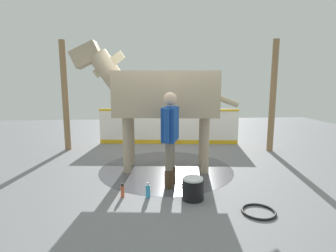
{
  "coord_description": "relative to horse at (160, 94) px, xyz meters",
  "views": [
    {
      "loc": [
        -0.46,
        -5.37,
        1.8
      ],
      "look_at": [
        -0.04,
        -0.47,
        1.0
      ],
      "focal_mm": 28.12,
      "sensor_mm": 36.0,
      "label": 1
    }
  ],
  "objects": [
    {
      "name": "barrier_wall",
      "position": [
        0.38,
        2.35,
        -1.1
      ],
      "size": [
        4.12,
        0.54,
        1.05
      ],
      "color": "white",
      "rests_on": "ground"
    },
    {
      "name": "ground_plane",
      "position": [
        0.16,
        -0.01,
        -1.59
      ],
      "size": [
        16.0,
        16.0,
        0.02
      ],
      "primitive_type": "cube",
      "color": "gray"
    },
    {
      "name": "hose_coil",
      "position": [
        1.26,
        -2.04,
        -1.56
      ],
      "size": [
        0.48,
        0.48,
        0.03
      ],
      "primitive_type": "torus",
      "color": "black",
      "rests_on": "ground"
    },
    {
      "name": "wash_bucket",
      "position": [
        0.42,
        -1.52,
        -1.41
      ],
      "size": [
        0.35,
        0.35,
        0.35
      ],
      "color": "black",
      "rests_on": "ground"
    },
    {
      "name": "wet_patch",
      "position": [
        0.12,
        -0.01,
        -1.58
      ],
      "size": [
        2.81,
        2.81,
        0.0
      ],
      "primitive_type": "cylinder",
      "color": "#4C4C54",
      "rests_on": "ground"
    },
    {
      "name": "roof_post_far",
      "position": [
        3.03,
        1.28,
        -0.12
      ],
      "size": [
        0.16,
        0.16,
        2.92
      ],
      "primitive_type": "cylinder",
      "color": "olive",
      "rests_on": "ground"
    },
    {
      "name": "roof_post_near",
      "position": [
        -2.44,
        1.88,
        -0.12
      ],
      "size": [
        0.16,
        0.16,
        2.92
      ],
      "primitive_type": "cylinder",
      "color": "olive",
      "rests_on": "ground"
    },
    {
      "name": "horse",
      "position": [
        0.0,
        0.0,
        0.0
      ],
      "size": [
        3.41,
        1.11,
        2.64
      ],
      "rotation": [
        0.0,
        0.0,
        3.03
      ],
      "color": "tan",
      "rests_on": "ground"
    },
    {
      "name": "bottle_spray",
      "position": [
        -0.69,
        -1.35,
        -1.48
      ],
      "size": [
        0.06,
        0.06,
        0.23
      ],
      "color": "#CC5933",
      "rests_on": "ground"
    },
    {
      "name": "bottle_shampoo",
      "position": [
        -0.29,
        -1.4,
        -1.47
      ],
      "size": [
        0.07,
        0.07,
        0.25
      ],
      "color": "#3399CC",
      "rests_on": "ground"
    },
    {
      "name": "handler",
      "position": [
        0.11,
        -0.94,
        -0.63
      ],
      "size": [
        0.35,
        0.64,
        1.66
      ],
      "rotation": [
        0.0,
        0.0,
        5.98
      ],
      "color": "#47331E",
      "rests_on": "ground"
    }
  ]
}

